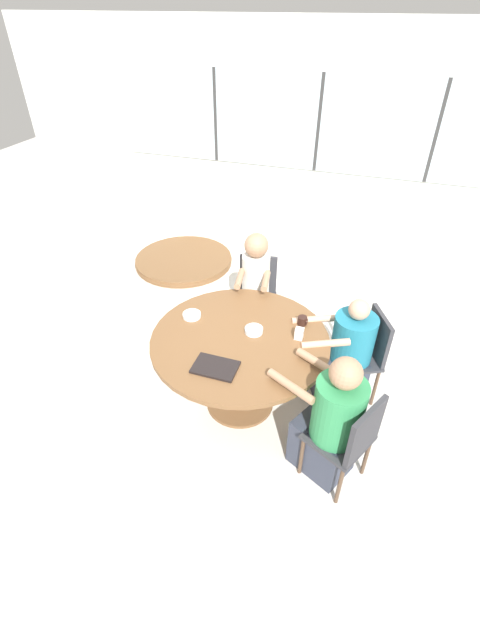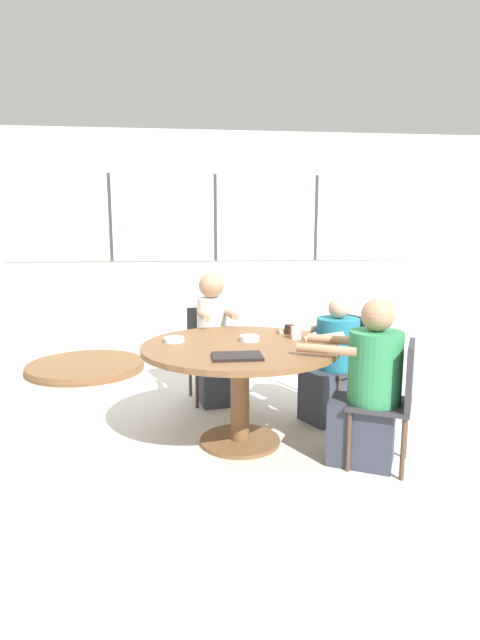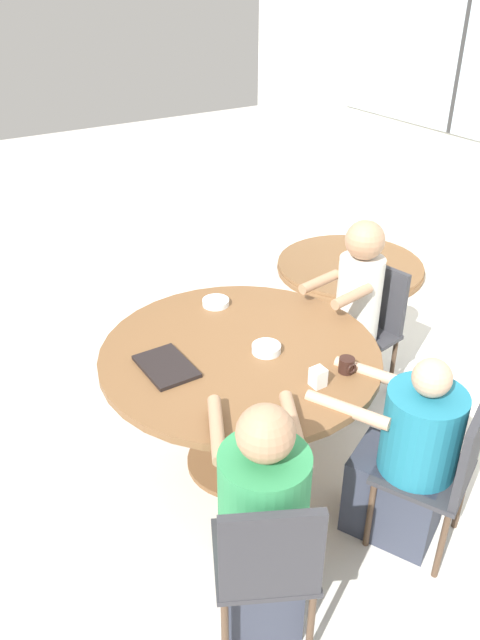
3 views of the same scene
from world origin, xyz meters
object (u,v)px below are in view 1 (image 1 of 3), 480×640
(bowl_cereal, at_px, (192,315))
(folded_table_stack, at_px, (184,260))
(chair_for_man_teal_shirt, at_px, (351,437))
(person_man_blue_shirt, at_px, (345,356))
(person_woman_green_shirt, at_px, (255,293))
(bowl_white_shallow, at_px, (254,330))
(person_man_teal_shirt, at_px, (330,424))
(chair_for_man_blue_shirt, at_px, (366,349))
(coffee_mug, at_px, (303,321))
(chair_for_woman_green_shirt, at_px, (257,290))
(milk_carton_small, at_px, (299,334))

(bowl_cereal, distance_m, folded_table_stack, 2.40)
(chair_for_man_teal_shirt, bearing_deg, person_man_blue_shirt, 36.38)
(person_woman_green_shirt, xyz_separation_m, bowl_white_shallow, (0.23, -0.81, 0.20))
(chair_for_man_teal_shirt, height_order, person_man_teal_shirt, person_man_teal_shirt)
(chair_for_man_blue_shirt, height_order, bowl_cereal, chair_for_man_blue_shirt)
(chair_for_man_teal_shirt, height_order, bowl_cereal, chair_for_man_teal_shirt)
(coffee_mug, bearing_deg, person_woman_green_shirt, 135.03)
(coffee_mug, bearing_deg, person_man_blue_shirt, 10.06)
(chair_for_woman_green_shirt, bearing_deg, bowl_white_shallow, 95.65)
(chair_for_man_teal_shirt, bearing_deg, chair_for_man_blue_shirt, 26.50)
(chair_for_woman_green_shirt, height_order, bowl_white_shallow, chair_for_woman_green_shirt)
(chair_for_woman_green_shirt, height_order, bowl_cereal, chair_for_woman_green_shirt)
(chair_for_woman_green_shirt, relative_size, folded_table_stack, 0.65)
(chair_for_woman_green_shirt, bearing_deg, person_man_blue_shirt, 136.66)
(person_woman_green_shirt, bearing_deg, person_man_teal_shirt, 116.64)
(chair_for_man_teal_shirt, distance_m, folded_table_stack, 3.69)
(chair_for_man_teal_shirt, distance_m, bowl_cereal, 1.60)
(chair_for_woman_green_shirt, distance_m, person_man_blue_shirt, 1.21)
(chair_for_man_teal_shirt, xyz_separation_m, person_man_blue_shirt, (-0.15, 0.90, -0.06))
(chair_for_man_blue_shirt, bearing_deg, chair_for_man_teal_shirt, 153.50)
(coffee_mug, xyz_separation_m, bowl_cereal, (-0.91, -0.19, -0.02))
(person_woman_green_shirt, distance_m, coffee_mug, 0.86)
(person_woman_green_shirt, relative_size, person_man_blue_shirt, 1.17)
(chair_for_woman_green_shirt, height_order, chair_for_man_blue_shirt, same)
(person_woman_green_shirt, height_order, folded_table_stack, person_woman_green_shirt)
(milk_carton_small, height_order, folded_table_stack, milk_carton_small)
(person_man_blue_shirt, bearing_deg, chair_for_man_teal_shirt, 163.39)
(chair_for_man_blue_shirt, distance_m, person_man_teal_shirt, 0.91)
(chair_for_man_teal_shirt, relative_size, person_man_blue_shirt, 0.83)
(person_woman_green_shirt, distance_m, bowl_white_shallow, 0.87)
(person_man_teal_shirt, bearing_deg, folded_table_stack, 69.47)
(person_man_blue_shirt, relative_size, person_man_teal_shirt, 0.91)
(person_man_teal_shirt, height_order, bowl_cereal, person_man_teal_shirt)
(folded_table_stack, bearing_deg, person_man_teal_shirt, -47.51)
(chair_for_man_blue_shirt, xyz_separation_m, person_man_teal_shirt, (-0.16, -0.90, -0.01))
(chair_for_man_blue_shirt, relative_size, coffee_mug, 10.50)
(chair_for_woman_green_shirt, xyz_separation_m, folded_table_stack, (-1.36, 1.09, -0.47))
(bowl_white_shallow, xyz_separation_m, folded_table_stack, (-1.63, 2.06, -0.73))
(bowl_white_shallow, bearing_deg, person_woman_green_shirt, 106.10)
(chair_for_man_blue_shirt, distance_m, chair_for_man_teal_shirt, 0.97)
(bowl_white_shallow, bearing_deg, coffee_mug, 32.89)
(coffee_mug, bearing_deg, chair_for_man_teal_shirt, -57.02)
(person_woman_green_shirt, distance_m, milk_carton_small, 1.00)
(person_man_blue_shirt, relative_size, bowl_white_shallow, 6.99)
(chair_for_man_blue_shirt, bearing_deg, bowl_white_shallow, 86.55)
(person_man_teal_shirt, bearing_deg, bowl_cereal, 93.79)
(person_woman_green_shirt, bearing_deg, milk_carton_small, 118.35)
(bowl_white_shallow, height_order, bowl_cereal, bowl_white_shallow)
(coffee_mug, bearing_deg, person_man_teal_shirt, -62.80)
(chair_for_man_teal_shirt, relative_size, milk_carton_small, 9.27)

